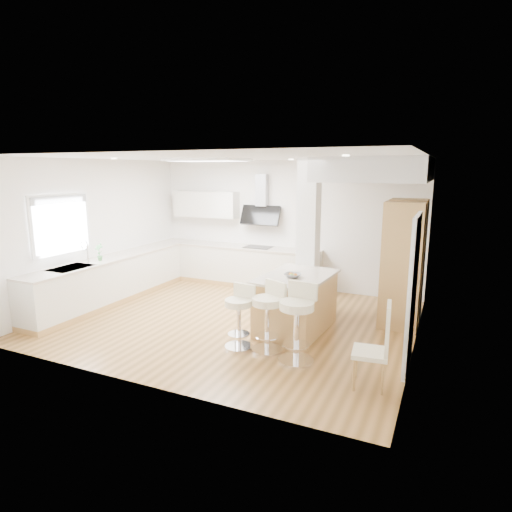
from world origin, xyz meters
The scene contains 18 objects.
ground centered at (0.00, 0.00, 0.00)m, with size 6.00×6.00×0.00m, color #AC7A40.
ceiling centered at (0.00, 0.00, 0.00)m, with size 6.00×5.00×0.02m, color silver.
wall_back centered at (0.00, 2.50, 1.40)m, with size 6.00×0.04×2.80m, color white.
wall_left centered at (-3.00, 0.00, 1.40)m, with size 0.04×5.00×2.80m, color white.
wall_right centered at (3.00, 0.00, 1.40)m, with size 0.04×5.00×2.80m, color white.
skylight centered at (-0.79, 0.60, 2.77)m, with size 4.10×2.10×0.06m.
window_left centered at (-2.96, -0.90, 1.69)m, with size 0.06×1.28×1.07m.
doorway_right centered at (2.97, -0.60, 1.00)m, with size 0.05×1.00×2.10m.
counter_left centered at (-2.70, 0.23, 0.46)m, with size 0.63×4.50×1.35m.
counter_back centered at (-0.91, 2.22, 0.70)m, with size 3.62×0.63×2.50m.
pillar centered at (1.05, 0.95, 1.40)m, with size 0.35×0.35×2.80m.
soffit centered at (2.10, 1.40, 2.60)m, with size 1.78×2.20×0.40m.
oven_column centered at (2.68, 1.23, 1.05)m, with size 0.63×1.21×2.10m.
peninsula centered at (1.16, 0.04, 0.47)m, with size 1.10×1.58×0.99m.
bar_stool_a centered at (0.63, -0.98, 0.53)m, with size 0.48×0.48×0.95m.
bar_stool_b centered at (1.07, -0.91, 0.58)m, with size 0.61×0.61×1.03m.
bar_stool_c centered at (1.56, -1.07, 0.62)m, with size 0.54×0.54×1.10m.
dining_chair centered at (2.69, -1.37, 0.57)m, with size 0.46×0.46×1.07m.
Camera 1 is at (3.34, -6.33, 2.61)m, focal length 30.00 mm.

